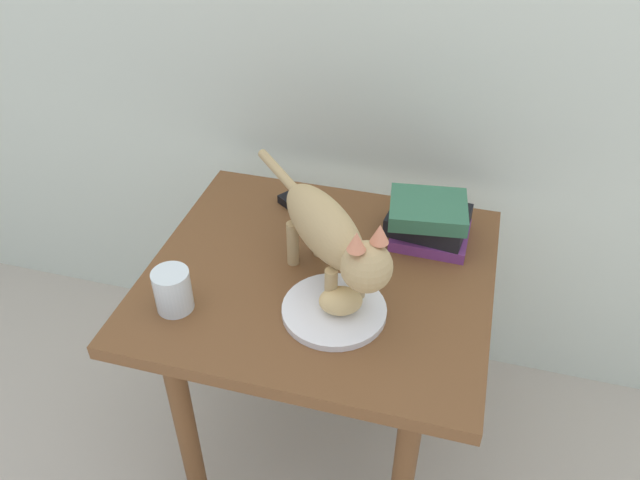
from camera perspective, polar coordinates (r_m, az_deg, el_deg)
ground_plane at (r=1.72m, az=0.00°, el=-17.90°), size 6.00×6.00×0.00m
side_table at (r=1.34m, az=0.00°, el=-5.77°), size 0.69×0.61×0.59m
plate at (r=1.18m, az=1.29°, el=-6.36°), size 0.20×0.20×0.01m
bread_roll at (r=1.16m, az=1.88°, el=-5.51°), size 0.09×0.08×0.05m
cat at (r=1.15m, az=1.04°, el=0.48°), size 0.35×0.37×0.23m
book_stack at (r=1.35m, az=9.80°, el=1.76°), size 0.18×0.17×0.10m
candle_jar at (r=1.20m, az=-13.12°, el=-4.62°), size 0.07×0.07×0.08m
tv_remote at (r=1.43m, az=-1.36°, el=2.74°), size 0.15×0.12×0.02m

